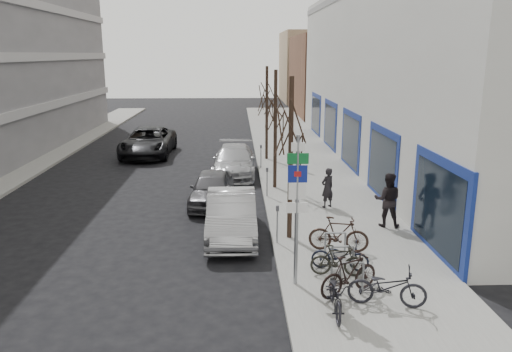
{
  "coord_description": "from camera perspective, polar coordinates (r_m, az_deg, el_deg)",
  "views": [
    {
      "loc": [
        0.86,
        -12.32,
        6.18
      ],
      "look_at": [
        1.52,
        4.67,
        2.0
      ],
      "focal_mm": 35.0,
      "sensor_mm": 36.0,
      "label": 1
    }
  ],
  "objects": [
    {
      "name": "bike_far_curb",
      "position": [
        12.83,
        14.78,
        -11.8
      ],
      "size": [
        1.99,
        1.0,
        1.16
      ],
      "primitive_type": "imported",
      "rotation": [
        0.0,
        0.0,
        1.34
      ],
      "color": "black",
      "rests_on": "sidewalk_east"
    },
    {
      "name": "brick_building_far",
      "position": [
        53.75,
        11.05,
        11.23
      ],
      "size": [
        12.0,
        14.0,
        8.0
      ],
      "primitive_type": "cube",
      "color": "brown",
      "rests_on": "ground"
    },
    {
      "name": "parked_car_front",
      "position": [
        17.19,
        -2.82,
        -4.52
      ],
      "size": [
        1.68,
        4.75,
        1.56
      ],
      "primitive_type": "imported",
      "rotation": [
        0.0,
        0.0,
        0.01
      ],
      "color": "#98989D",
      "rests_on": "ground"
    },
    {
      "name": "tree_far",
      "position": [
        28.95,
        1.25,
        9.69
      ],
      "size": [
        1.8,
        1.8,
        5.5
      ],
      "color": "black",
      "rests_on": "ground"
    },
    {
      "name": "pedestrian_near",
      "position": [
        20.16,
        8.17,
        -1.34
      ],
      "size": [
        0.71,
        0.64,
        1.62
      ],
      "primitive_type": "imported",
      "rotation": [
        0.0,
        0.0,
        3.69
      ],
      "color": "black",
      "rests_on": "sidewalk_east"
    },
    {
      "name": "parked_car_mid",
      "position": [
        20.93,
        -5.05,
        -1.4
      ],
      "size": [
        1.96,
        4.26,
        1.41
      ],
      "primitive_type": "imported",
      "rotation": [
        0.0,
        0.0,
        -0.07
      ],
      "color": "#47464B",
      "rests_on": "ground"
    },
    {
      "name": "bike_rack",
      "position": [
        14.35,
        9.89,
        -9.03
      ],
      "size": [
        0.66,
        2.26,
        0.83
      ],
      "color": "gray",
      "rests_on": "sidewalk_east"
    },
    {
      "name": "meter_front",
      "position": [
        16.25,
        2.46,
        -5.1
      ],
      "size": [
        0.1,
        0.08,
        1.27
      ],
      "color": "gray",
      "rests_on": "sidewalk_east"
    },
    {
      "name": "tree_mid",
      "position": [
        22.48,
        2.25,
        8.5
      ],
      "size": [
        1.8,
        1.8,
        5.5
      ],
      "color": "black",
      "rests_on": "ground"
    },
    {
      "name": "bike_near_left",
      "position": [
        12.28,
        9.12,
        -12.94
      ],
      "size": [
        0.64,
        1.8,
        1.08
      ],
      "primitive_type": "imported",
      "rotation": [
        0.0,
        0.0,
        -0.06
      ],
      "color": "black",
      "rests_on": "sidewalk_east"
    },
    {
      "name": "bike_mid_curb",
      "position": [
        14.57,
        9.59,
        -8.69
      ],
      "size": [
        1.71,
        0.87,
        1.0
      ],
      "primitive_type": "imported",
      "rotation": [
        0.0,
        0.0,
        1.33
      ],
      "color": "black",
      "rests_on": "sidewalk_east"
    },
    {
      "name": "sidewalk_east",
      "position": [
        23.42,
        6.8,
        -1.4
      ],
      "size": [
        5.0,
        70.0,
        0.15
      ],
      "primitive_type": "cube",
      "color": "slate",
      "rests_on": "ground"
    },
    {
      "name": "ground",
      "position": [
        13.81,
        -5.71,
        -12.85
      ],
      "size": [
        120.0,
        120.0,
        0.0
      ],
      "primitive_type": "plane",
      "color": "black",
      "rests_on": "ground"
    },
    {
      "name": "bike_far_inner",
      "position": [
        15.84,
        9.42,
        -6.54
      ],
      "size": [
        1.96,
        0.99,
        1.14
      ],
      "primitive_type": "imported",
      "rotation": [
        0.0,
        0.0,
        1.33
      ],
      "color": "black",
      "rests_on": "sidewalk_east"
    },
    {
      "name": "tan_building_far",
      "position": [
        68.52,
        8.61,
        12.25
      ],
      "size": [
        13.0,
        12.0,
        9.0
      ],
      "primitive_type": "cube",
      "color": "#937A5B",
      "rests_on": "ground"
    },
    {
      "name": "meter_back",
      "position": [
        26.87,
        0.57,
        2.51
      ],
      "size": [
        0.1,
        0.08,
        1.27
      ],
      "color": "gray",
      "rests_on": "sidewalk_east"
    },
    {
      "name": "meter_mid",
      "position": [
        21.51,
        1.28,
        -0.36
      ],
      "size": [
        0.1,
        0.08,
        1.27
      ],
      "color": "gray",
      "rests_on": "sidewalk_east"
    },
    {
      "name": "tree_near",
      "position": [
        16.05,
        4.04,
        6.34
      ],
      "size": [
        1.8,
        1.8,
        5.5
      ],
      "color": "black",
      "rests_on": "ground"
    },
    {
      "name": "pedestrian_far",
      "position": [
        18.33,
        14.81,
        -2.61
      ],
      "size": [
        0.83,
        0.66,
        1.98
      ],
      "primitive_type": "imported",
      "rotation": [
        0.0,
        0.0,
        2.89
      ],
      "color": "black",
      "rests_on": "sidewalk_east"
    },
    {
      "name": "highway_sign_pole",
      "position": [
        12.95,
        4.7,
        -2.94
      ],
      "size": [
        0.55,
        0.1,
        4.2
      ],
      "color": "gray",
      "rests_on": "ground"
    },
    {
      "name": "bike_near_right",
      "position": [
        13.18,
        10.6,
        -10.96
      ],
      "size": [
        1.88,
        1.36,
        1.12
      ],
      "primitive_type": "imported",
      "rotation": [
        0.0,
        0.0,
        2.07
      ],
      "color": "black",
      "rests_on": "sidewalk_east"
    },
    {
      "name": "parked_car_back",
      "position": [
        25.85,
        -2.5,
        1.72
      ],
      "size": [
        2.33,
        5.37,
        1.54
      ],
      "primitive_type": "imported",
      "rotation": [
        0.0,
        0.0,
        -0.03
      ],
      "color": "#9FA0A4",
      "rests_on": "ground"
    },
    {
      "name": "bike_mid_inner",
      "position": [
        14.2,
        9.32,
        -9.46
      ],
      "size": [
        1.58,
        0.68,
        0.93
      ],
      "primitive_type": "imported",
      "rotation": [
        0.0,
        0.0,
        1.42
      ],
      "color": "black",
      "rests_on": "sidewalk_east"
    },
    {
      "name": "lane_car",
      "position": [
        31.73,
        -12.21,
        3.85
      ],
      "size": [
        2.94,
        6.24,
        1.72
      ],
      "primitive_type": "imported",
      "rotation": [
        0.0,
        0.0,
        -0.01
      ],
      "color": "black",
      "rests_on": "ground"
    }
  ]
}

